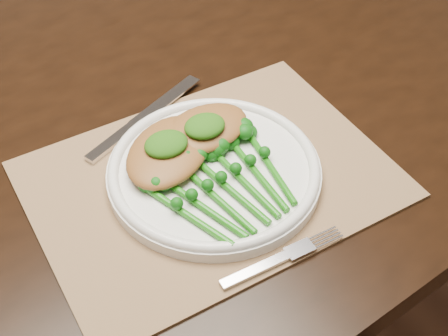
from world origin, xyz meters
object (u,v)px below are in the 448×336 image
placemat (211,179)px  dinner_plate (214,170)px  chicken_fillet_left (168,151)px  dining_table (162,259)px  broccolini_bundle (232,191)px

placemat → dinner_plate: size_ratio=1.64×
placemat → dinner_plate: 0.02m
placemat → dinner_plate: dinner_plate is taller
chicken_fillet_left → placemat: bearing=-87.7°
dining_table → broccolini_bundle: 0.46m
broccolini_bundle → placemat: bearing=83.5°
placemat → chicken_fillet_left: 0.07m
chicken_fillet_left → dining_table: bearing=41.2°
dining_table → chicken_fillet_left: bearing=-106.6°
dining_table → placemat: size_ratio=3.81×
dinner_plate → chicken_fillet_left: 0.06m
placemat → chicken_fillet_left: chicken_fillet_left is taller
dinner_plate → chicken_fillet_left: bearing=135.3°
placemat → dinner_plate: (0.01, 0.00, 0.01)m
dining_table → dinner_plate: 0.43m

